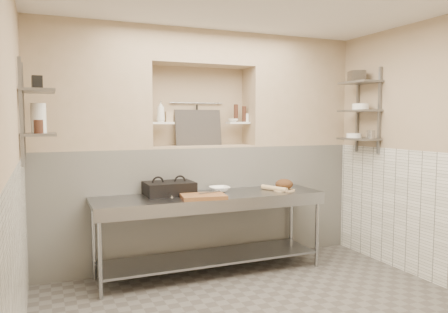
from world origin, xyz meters
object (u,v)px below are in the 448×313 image
cutting_board (203,196)px  bottle_soap (161,111)px  mixing_bowl (220,189)px  jug_left (38,118)px  prep_table (211,217)px  bread_loaf (284,184)px  bowl_alcove (233,120)px  rolling_pin (274,188)px  panini_press (169,188)px

cutting_board → bottle_soap: size_ratio=1.87×
mixing_bowl → jug_left: bearing=-175.0°
prep_table → bread_loaf: bread_loaf is taller
mixing_bowl → prep_table: bearing=-136.3°
prep_table → mixing_bowl: mixing_bowl is taller
bottle_soap → bowl_alcove: (0.94, 0.00, -0.10)m
mixing_bowl → jug_left: (-1.93, -0.17, 0.82)m
prep_table → bread_loaf: size_ratio=12.46×
rolling_pin → bottle_soap: (-1.22, 0.57, 0.91)m
panini_press → bread_loaf: bearing=-10.8°
jug_left → bread_loaf: bearing=-1.5°
rolling_pin → bread_loaf: 0.13m
panini_press → jug_left: size_ratio=1.93×
panini_press → bread_loaf: (1.34, -0.24, 0.00)m
bottle_soap → jug_left: (-1.33, -0.54, -0.09)m
cutting_board → jug_left: 1.81m
panini_press → mixing_bowl: (0.61, -0.00, -0.04)m
rolling_pin → prep_table: bearing=178.0°
prep_table → panini_press: bearing=157.7°
panini_press → cutting_board: bearing=-52.9°
panini_press → cutting_board: panini_press is taller
mixing_bowl → bread_loaf: 0.77m
cutting_board → bread_loaf: bearing=6.3°
cutting_board → bowl_alcove: bearing=47.4°
cutting_board → bread_loaf: 1.07m
panini_press → prep_table: bearing=-22.9°
rolling_pin → bottle_soap: bottle_soap is taller
mixing_bowl → rolling_pin: mixing_bowl is taller
cutting_board → bottle_soap: bearing=110.4°
panini_press → bowl_alcove: bearing=20.8°
prep_table → bottle_soap: bearing=127.8°
bottle_soap → cutting_board: bearing=-69.6°
cutting_board → mixing_bowl: mixing_bowl is taller
rolling_pin → mixing_bowl: bearing=162.1°
bread_loaf → jug_left: (-2.66, 0.07, 0.77)m
bottle_soap → bread_loaf: bearing=-24.5°
rolling_pin → bowl_alcove: bearing=115.8°
panini_press → cutting_board: (0.28, -0.36, -0.05)m
mixing_bowl → panini_press: bearing=179.5°
panini_press → mixing_bowl: 0.61m
mixing_bowl → bowl_alcove: bowl_alcove is taller
jug_left → rolling_pin: bearing=-0.7°
panini_press → rolling_pin: panini_press is taller
jug_left → prep_table: bearing=-0.1°
bread_loaf → bowl_alcove: 1.05m
prep_table → rolling_pin: bearing=-2.0°
bowl_alcove → rolling_pin: bearing=-64.2°
prep_table → jug_left: size_ratio=9.30×
panini_press → bowl_alcove: (0.94, 0.37, 0.76)m
panini_press → bottle_soap: (0.01, 0.37, 0.86)m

